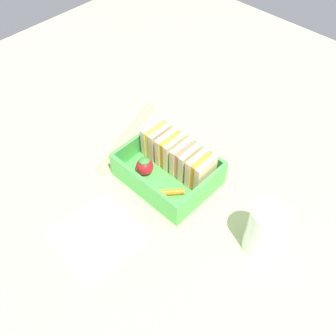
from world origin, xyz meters
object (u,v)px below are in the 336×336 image
Objects in this scene: drinking_glass at (266,227)px; sandwich_left at (156,140)px; sandwich_center_right at (201,171)px; strawberry_far_left at (145,166)px; sandwich_center at (185,160)px; sandwich_center_left at (170,150)px; carrot_stick_far_left at (171,192)px; folded_napkin at (97,233)px; chopstick_pair at (127,135)px.

sandwich_left is at bearing 175.56° from drinking_glass.
strawberry_far_left is at bearing -149.75° from sandwich_center_right.
sandwich_center is 3.38cm from sandwich_center_right.
sandwich_center and sandwich_center_right have the same top height.
sandwich_center is (6.76, 0.00, 0.00)cm from sandwich_left.
sandwich_center_left reaches higher than carrot_stick_far_left.
folded_napkin is at bearing -106.87° from sandwich_center_right.
chopstick_pair is at bearing -177.90° from sandwich_left.
sandwich_center_left reaches higher than chopstick_pair.
strawberry_far_left reaches higher than carrot_stick_far_left.
chopstick_pair is 21.41cm from folded_napkin.
sandwich_center_left is at bearing 0.00° from sandwich_left.
carrot_stick_far_left is (6.31, -0.36, -1.10)cm from strawberry_far_left.
drinking_glass is (16.94, -1.84, 0.47)cm from sandwich_center.
drinking_glass is at bearing -5.17° from sandwich_center_left.
folded_napkin is at bearing -85.59° from sandwich_center_left.
sandwich_center_left is at bearing 133.89° from carrot_stick_far_left.
strawberry_far_left is 21.98cm from drinking_glass.
strawberry_far_left is 0.32× the size of folded_napkin.
strawberry_far_left reaches higher than chopstick_pair.
drinking_glass reaches higher than sandwich_center_left.
chopstick_pair is at bearing -178.89° from sandwich_center.
drinking_glass reaches higher than sandwich_left.
sandwich_center_right reaches higher than carrot_stick_far_left.
sandwich_center is 5.84cm from carrot_stick_far_left.
drinking_glass reaches higher than folded_napkin.
strawberry_far_left is 0.18× the size of chopstick_pair.
sandwich_center is at bearing 173.80° from drinking_glass.
carrot_stick_far_left is at bearing -3.24° from strawberry_far_left.
sandwich_center_right is at bearing 0.00° from sandwich_left.
carrot_stick_far_left is 16.00cm from drinking_glass.
carrot_stick_far_left is at bearing -73.27° from sandwich_center.
drinking_glass reaches higher than carrot_stick_far_left.
drinking_glass is (31.31, -1.56, 4.19)cm from chopstick_pair.
sandwich_center_right is (6.76, 0.00, 0.00)cm from sandwich_center_left.
chopstick_pair is at bearing 163.09° from carrot_stick_far_left.
sandwich_center is (3.38, 0.00, 0.00)cm from sandwich_center_left.
sandwich_center is at bearing 1.11° from chopstick_pair.
sandwich_left is 10.03cm from carrot_stick_far_left.
drinking_glass is (23.70, -1.84, 0.47)cm from sandwich_left.
sandwich_center_left is (3.38, 0.00, 0.00)cm from sandwich_left.
sandwich_center is 1.30× the size of carrot_stick_far_left.
sandwich_center is 1.61× the size of strawberry_far_left.
carrot_stick_far_left is 0.48× the size of drinking_glass.
chopstick_pair is (-15.90, 4.83, -1.36)cm from carrot_stick_far_left.
sandwich_center_left is 1.61× the size of strawberry_far_left.
sandwich_center is at bearing 0.00° from sandwich_center_left.
strawberry_far_left is (-4.77, -4.75, -1.26)cm from sandwich_center.
sandwich_center_left is at bearing 180.00° from sandwich_center.
sandwich_center_right is at bearing 70.17° from carrot_stick_far_left.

